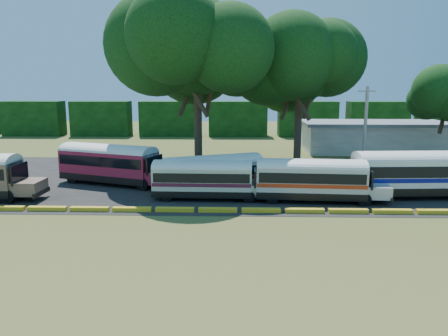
{
  "coord_description": "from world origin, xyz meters",
  "views": [
    {
      "loc": [
        -0.22,
        -28.2,
        8.64
      ],
      "look_at": [
        -1.22,
        6.0,
        2.18
      ],
      "focal_mm": 35.0,
      "sensor_mm": 36.0,
      "label": 1
    }
  ],
  "objects_px": {
    "bus_cream_west": "(205,177)",
    "bus_white_red": "(313,178)",
    "bus_red": "(111,161)",
    "tree_west": "(197,47)"
  },
  "relations": [
    {
      "from": "bus_white_red",
      "to": "tree_west",
      "type": "height_order",
      "value": "tree_west"
    },
    {
      "from": "bus_cream_west",
      "to": "bus_white_red",
      "type": "distance_m",
      "value": 8.2
    },
    {
      "from": "bus_red",
      "to": "tree_west",
      "type": "xyz_separation_m",
      "value": [
        7.22,
        6.46,
        10.37
      ]
    },
    {
      "from": "bus_red",
      "to": "bus_white_red",
      "type": "bearing_deg",
      "value": 2.57
    },
    {
      "from": "tree_west",
      "to": "bus_cream_west",
      "type": "bearing_deg",
      "value": -82.4
    },
    {
      "from": "bus_cream_west",
      "to": "bus_white_red",
      "type": "bearing_deg",
      "value": -1.81
    },
    {
      "from": "bus_white_red",
      "to": "tree_west",
      "type": "distance_m",
      "value": 18.67
    },
    {
      "from": "bus_cream_west",
      "to": "bus_white_red",
      "type": "height_order",
      "value": "bus_white_red"
    },
    {
      "from": "bus_red",
      "to": "bus_cream_west",
      "type": "bearing_deg",
      "value": -9.31
    },
    {
      "from": "bus_red",
      "to": "tree_west",
      "type": "height_order",
      "value": "tree_west"
    }
  ]
}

